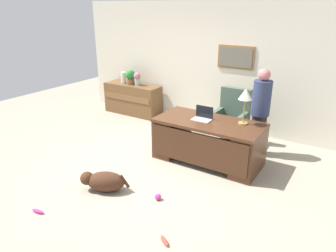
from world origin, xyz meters
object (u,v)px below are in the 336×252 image
Objects in this scene: credenza at (133,99)px; desk at (207,140)px; dog_toy_ball at (158,197)px; laptop at (203,116)px; dog_lying at (103,181)px; potted_plant at (130,76)px; dog_toy_bone at (38,211)px; armchair at (231,120)px; dog_toy_plush at (164,241)px; desk_lamp at (245,96)px; vase_with_flowers at (137,78)px; vase_empty at (123,78)px; person_standing at (260,112)px.

desk is at bearing -27.05° from credenza.
laptop is at bearing 92.68° from dog_toy_ball.
credenza is 2.18× the size of dog_lying.
potted_plant is 1.84× the size of dog_toy_bone.
armchair reaches higher than dog_toy_bone.
potted_plant reaches higher than dog_toy_plush.
desk_lamp is 3.48m from dog_toy_bone.
dog_toy_plush is (1.37, -0.44, -0.13)m from dog_lying.
armchair reaches higher than vase_with_flowers.
dog_lying is 1.98m from laptop.
vase_with_flowers is 1.63× the size of dog_toy_bone.
dog_toy_bone is at bearing -165.77° from dog_toy_plush.
dog_toy_ball is 0.47× the size of dog_toy_plush.
desk_lamp is 3.78m from vase_empty.
desk_lamp is at bearing 53.09° from dog_lying.
dog_toy_bone is (-1.77, -2.75, -1.20)m from desk_lamp.
laptop is at bearing -100.10° from armchair.
armchair is at bearing 79.90° from laptop.
dog_toy_plush is (0.55, -0.67, -0.02)m from dog_toy_ball.
potted_plant reaches higher than armchair.
vase_with_flowers is at bearing 0.00° from potted_plant.
armchair reaches higher than vase_empty.
dog_toy_ball reaches higher than dog_toy_plush.
person_standing is (0.60, -0.20, 0.33)m from armchair.
potted_plant is (-0.04, 0.00, 0.58)m from credenza.
laptop is (-0.76, -0.74, -0.01)m from person_standing.
desk is 3.11m from credenza.
vase_empty is at bearing 170.28° from person_standing.
desk is 2.19m from dog_toy_plush.
person_standing is 2.95m from dog_lying.
potted_plant is at bearing 122.17° from dog_lying.
vase_with_flowers is at bearing 158.98° from desk_lamp.
armchair is at bearing -8.73° from credenza.
person_standing is 8.16× the size of dog_toy_bone.
dog_toy_bone is at bearing -136.59° from dog_toy_ball.
vase_with_flowers is (-2.61, 1.42, 0.53)m from desk.
potted_plant reaches higher than vase_with_flowers.
dog_toy_plush is (3.09, -3.52, -0.92)m from vase_with_flowers.
dog_lying is at bearing -164.22° from dog_toy_ball.
vase_with_flowers is 0.44m from vase_empty.
armchair is 2.71m from vase_with_flowers.
desk is 3.04× the size of desk_lamp.
dog_toy_plush is at bearing -47.21° from credenza.
vase_empty is at bearing 135.08° from dog_toy_plush.
desk_lamp is 1.88× the size of vase_with_flowers.
laptop is 1.64× the size of dog_toy_bone.
potted_plant is at bearing 160.19° from desk_lamp.
vase_empty is (-3.57, 1.20, -0.33)m from desk_lamp.
desk is 1.14× the size of person_standing.
potted_plant is 4.06m from dog_toy_ball.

